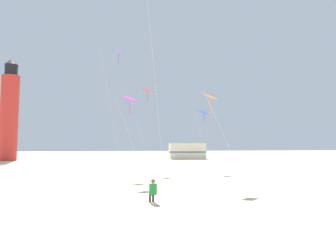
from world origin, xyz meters
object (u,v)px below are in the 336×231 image
Objects in this scene: kite_flyer_standing at (153,190)px; kite_diamond_orange at (210,99)px; rv_van_cream at (187,151)px; kite_diamond_blue at (204,114)px; kite_diamond_scarlet at (147,93)px; lighthouse_distant at (9,113)px; kite_diamond_violet at (118,58)px; kite_diamond_magenta at (130,101)px.

kite_flyer_standing is 0.19× the size of kite_diamond_orange.
kite_diamond_orange is (4.23, 4.66, 5.18)m from kite_flyer_standing.
kite_diamond_orange is 0.96× the size of rv_van_cream.
kite_diamond_scarlet reaches higher than kite_diamond_blue.
lighthouse_distant reaches higher than kite_flyer_standing.
kite_diamond_scarlet is (2.93, 0.48, -3.41)m from kite_diamond_violet.
lighthouse_distant is at bearing 128.66° from kite_diamond_violet.
kite_diamond_violet is 10.31m from kite_diamond_blue.
lighthouse_distant is (-26.86, 23.16, 2.08)m from kite_diamond_blue.
kite_diamond_blue is (6.40, 15.06, 5.14)m from kite_flyer_standing.
kite_diamond_orange is at bearing -97.02° from rv_van_cream.
rv_van_cream is at bearing 69.41° from kite_diamond_scarlet.
kite_diamond_orange is 41.72m from lighthouse_distant.
kite_diamond_magenta is at bearing -135.91° from kite_diamond_blue.
kite_diamond_blue is (2.17, 10.40, -0.03)m from kite_diamond_orange.
kite_flyer_standing is 0.07× the size of lighthouse_distant.
lighthouse_distant is 30.59m from rv_van_cream.
kite_diamond_magenta is at bearing -102.40° from kite_diamond_scarlet.
rv_van_cream is at bearing 1.72° from lighthouse_distant.
kite_diamond_violet is at bearing -51.34° from lighthouse_distant.
lighthouse_distant is (-24.69, 33.56, 2.05)m from kite_diamond_orange.
lighthouse_distant reaches higher than rv_van_cream.
kite_diamond_scarlet is at bearing 171.53° from kite_diamond_blue.
lighthouse_distant is at bearing 139.23° from kite_diamond_blue.
kite_flyer_standing is 0.18× the size of kite_diamond_magenta.
lighthouse_distant is at bearing 126.34° from kite_diamond_orange.
kite_diamond_violet reaches higher than rv_van_cream.
kite_diamond_orange is at bearing -139.35° from kite_flyer_standing.
kite_diamond_violet reaches higher than kite_diamond_blue.
kite_diamond_blue is at bearing 78.22° from kite_diamond_orange.
kite_flyer_standing is 17.55m from kite_diamond_scarlet.
kite_diamond_violet is 1.88× the size of rv_van_cream.
kite_diamond_orange is 0.51× the size of kite_diamond_violet.
kite_diamond_scarlet is 25.66m from rv_van_cream.
kite_flyer_standing is at bearing -61.84° from lighthouse_distant.
kite_diamond_orange reaches higher than kite_flyer_standing.
kite_diamond_orange is 6.18m from kite_diamond_magenta.
kite_diamond_blue is 0.96× the size of kite_diamond_magenta.
kite_diamond_blue is (8.63, -0.37, -5.64)m from kite_diamond_violet.
kite_diamond_violet is 1.98× the size of kite_diamond_blue.
kite_diamond_magenta is 8.52m from kite_diamond_scarlet.
kite_diamond_orange is 13.75m from kite_diamond_violet.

